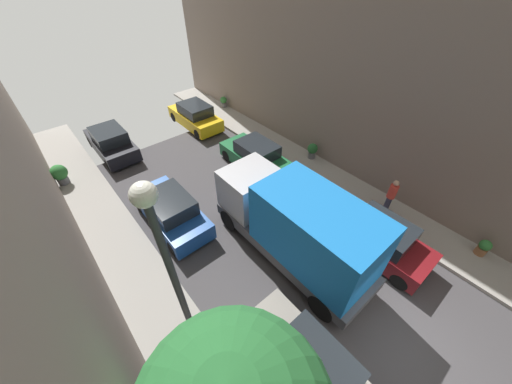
% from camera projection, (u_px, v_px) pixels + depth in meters
% --- Properties ---
extents(ground, '(32.00, 32.00, 0.00)m').
position_uv_depth(ground, '(406.00, 355.00, 8.30)').
color(ground, '#423F42').
extents(sidewalk_right, '(2.00, 44.00, 0.15)m').
position_uv_depth(sidewalk_right, '(471.00, 262.00, 10.68)').
color(sidewalk_right, gray).
rests_on(sidewalk_right, ground).
extents(parked_car_left_2, '(1.78, 4.20, 1.57)m').
position_uv_depth(parked_car_left_2, '(308.00, 368.00, 7.42)').
color(parked_car_left_2, gray).
rests_on(parked_car_left_2, ground).
extents(parked_car_left_3, '(1.78, 4.20, 1.57)m').
position_uv_depth(parked_car_left_3, '(171.00, 211.00, 11.82)').
color(parked_car_left_3, '#194799').
rests_on(parked_car_left_3, ground).
extents(parked_car_left_4, '(1.78, 4.20, 1.57)m').
position_uv_depth(parked_car_left_4, '(111.00, 142.00, 15.93)').
color(parked_car_left_4, black).
rests_on(parked_car_left_4, ground).
extents(parked_car_right_1, '(1.78, 4.20, 1.57)m').
position_uv_depth(parked_car_right_1, '(377.00, 237.00, 10.75)').
color(parked_car_right_1, maroon).
rests_on(parked_car_right_1, ground).
extents(parked_car_right_2, '(1.78, 4.20, 1.57)m').
position_uv_depth(parked_car_right_2, '(256.00, 156.00, 14.87)').
color(parked_car_right_2, '#1E6638').
rests_on(parked_car_right_2, ground).
extents(parked_car_right_3, '(1.78, 4.20, 1.57)m').
position_uv_depth(parked_car_right_3, '(195.00, 116.00, 18.37)').
color(parked_car_right_3, gold).
rests_on(parked_car_right_3, ground).
extents(delivery_truck, '(2.26, 6.60, 3.38)m').
position_uv_depth(delivery_truck, '(297.00, 225.00, 9.79)').
color(delivery_truck, '#4C4C51').
rests_on(delivery_truck, ground).
extents(pedestrian, '(0.40, 0.36, 1.72)m').
position_uv_depth(pedestrian, '(391.00, 195.00, 12.04)').
color(pedestrian, '#2D334C').
rests_on(pedestrian, sidewalk_right).
extents(potted_plant_0, '(0.77, 0.77, 1.05)m').
position_uv_depth(potted_plant_0, '(60.00, 174.00, 13.72)').
color(potted_plant_0, slate).
rests_on(potted_plant_0, sidewalk_left).
extents(potted_plant_2, '(0.48, 0.48, 0.77)m').
position_uv_depth(potted_plant_2, '(224.00, 102.00, 20.49)').
color(potted_plant_2, slate).
rests_on(potted_plant_2, sidewalk_right).
extents(potted_plant_3, '(0.57, 0.57, 0.88)m').
position_uv_depth(potted_plant_3, '(312.00, 150.00, 15.46)').
color(potted_plant_3, slate).
rests_on(potted_plant_3, sidewalk_right).
extents(potted_plant_4, '(0.42, 0.42, 0.72)m').
position_uv_depth(potted_plant_4, '(484.00, 247.00, 10.63)').
color(potted_plant_4, brown).
rests_on(potted_plant_4, sidewalk_right).
extents(lamp_post, '(0.44, 0.44, 6.41)m').
position_uv_depth(lamp_post, '(171.00, 270.00, 5.60)').
color(lamp_post, '#333338').
rests_on(lamp_post, sidewalk_left).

